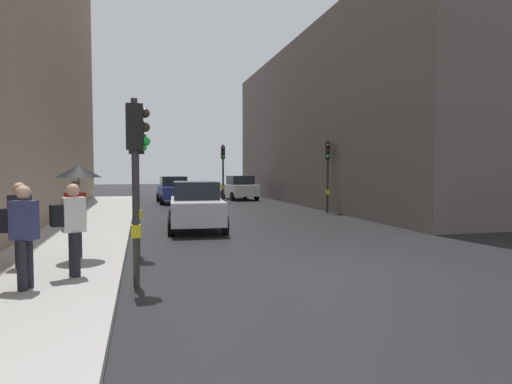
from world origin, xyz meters
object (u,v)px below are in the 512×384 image
Objects in this scene: car_white_compact at (239,188)px; pedestrian_with_umbrella at (78,185)px; pedestrian_with_grey_backpack at (22,231)px; traffic_light_near_left at (136,158)px; traffic_light_mid_street at (328,163)px; traffic_light_near_right at (138,160)px; car_blue_van at (174,190)px; pedestrian_in_dark_coat at (20,221)px; pedestrian_with_black_backpack at (71,224)px; traffic_light_far_median at (223,163)px; car_silver_hatchback at (196,206)px.

pedestrian_with_umbrella is at bearing -112.19° from car_white_compact.
pedestrian_with_umbrella is 1.21× the size of pedestrian_with_grey_backpack.
pedestrian_with_grey_backpack is at bearing -172.07° from traffic_light_near_left.
car_white_compact is at bearing 100.77° from traffic_light_mid_street.
traffic_light_mid_street is (9.18, 8.82, 0.09)m from traffic_light_near_right.
pedestrian_in_dark_coat reaches higher than car_blue_van.
pedestrian_with_black_backpack is 1.00m from pedestrian_with_grey_backpack.
traffic_light_near_left is 20.57m from traffic_light_far_median.
pedestrian_with_umbrella is 1.89m from pedestrian_with_black_backpack.
pedestrian_with_black_backpack is (-1.21, 0.48, -1.25)m from traffic_light_near_left.
car_white_compact is 23.85m from pedestrian_with_black_backpack.
traffic_light_near_right reaches higher than pedestrian_with_grey_backpack.
traffic_light_mid_street is 14.24m from pedestrian_with_umbrella.
car_silver_hatchback is at bearing -104.98° from traffic_light_far_median.
traffic_light_near_left reaches higher than car_blue_van.
traffic_light_near_left is at bearing -34.37° from pedestrian_in_dark_coat.
traffic_light_near_right is 1.99× the size of pedestrian_with_grey_backpack.
pedestrian_in_dark_coat is (-2.37, 1.62, -1.29)m from traffic_light_near_left.
traffic_light_far_median is at bearing 71.41° from pedestrian_with_black_backpack.
car_white_compact is 23.23m from pedestrian_in_dark_coat.
traffic_light_far_median reaches higher than car_blue_van.
pedestrian_with_grey_backpack is (-0.57, -2.50, -0.68)m from pedestrian_with_umbrella.
pedestrian_with_umbrella is at bearing -137.56° from traffic_light_mid_street.
pedestrian_with_black_backpack and pedestrian_in_dark_coat have the same top height.
pedestrian_with_umbrella is at bearing -110.61° from traffic_light_far_median.
car_white_compact is 22.28m from pedestrian_with_umbrella.
traffic_light_mid_street is 8.51m from car_silver_hatchback.
traffic_light_mid_street is at bearing 47.55° from pedestrian_with_grey_backpack.
traffic_light_near_left is at bearing -104.95° from car_silver_hatchback.
car_white_compact is 2.44× the size of pedestrian_with_black_backpack.
pedestrian_with_umbrella is (-3.34, -5.31, 0.96)m from car_silver_hatchback.
pedestrian_with_grey_backpack is at bearing -132.32° from pedestrian_with_black_backpack.
traffic_light_far_median is 3.89m from car_white_compact.
traffic_light_mid_street is 2.07× the size of pedestrian_with_black_backpack.
pedestrian_with_black_backpack is at bearing -132.46° from traffic_light_mid_street.
car_blue_van is at bearing 76.69° from pedestrian_in_dark_coat.
traffic_light_near_right reaches higher than traffic_light_near_left.
car_white_compact is (1.77, 2.97, -1.78)m from traffic_light_far_median.
traffic_light_near_left is 7.96m from car_silver_hatchback.
pedestrian_with_black_backpack is (-10.39, -11.36, -1.36)m from traffic_light_mid_street.
pedestrian_with_black_backpack is at bearing 47.68° from pedestrian_with_grey_backpack.
car_blue_van is at bearing 84.13° from traffic_light_near_left.
car_white_compact is at bearing 71.67° from car_silver_hatchback.
car_silver_hatchback is at bearing 57.88° from pedestrian_with_umbrella.
car_white_compact is at bearing 59.20° from traffic_light_far_median.
car_silver_hatchback is at bearing 65.46° from pedestrian_with_black_backpack.
car_silver_hatchback is 2.44× the size of pedestrian_with_grey_backpack.
pedestrian_with_umbrella is at bearing 120.58° from traffic_light_near_left.
car_white_compact is (7.09, 19.83, -1.56)m from traffic_light_near_right.
car_blue_van is 20.41m from pedestrian_with_black_backpack.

